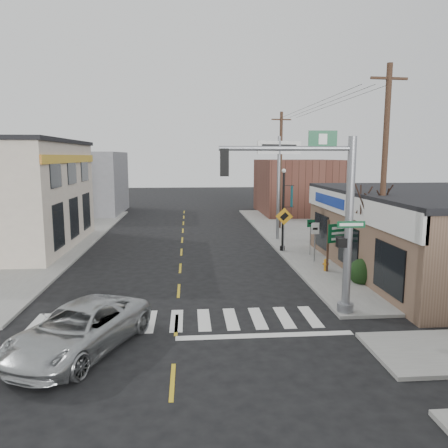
{
  "coord_description": "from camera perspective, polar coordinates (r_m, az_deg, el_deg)",
  "views": [
    {
      "loc": [
        0.49,
        -14.94,
        5.95
      ],
      "look_at": [
        2.14,
        5.31,
        2.8
      ],
      "focal_mm": 35.0,
      "sensor_mm": 36.0,
      "label": 1
    }
  ],
  "objects": [
    {
      "name": "lamp_post",
      "position": [
        27.12,
        7.87,
        2.67
      ],
      "size": [
        0.66,
        0.52,
        5.08
      ],
      "rotation": [
        0.0,
        0.0,
        -0.35
      ],
      "color": "black",
      "rests_on": "sidewalk_right"
    },
    {
      "name": "shrub_front",
      "position": [
        21.46,
        17.63,
        -6.02
      ],
      "size": [
        1.28,
        1.28,
        0.96
      ],
      "primitive_type": "ellipsoid",
      "color": "#1B3217",
      "rests_on": "sidewalk_right"
    },
    {
      "name": "utility_pole_near",
      "position": [
        20.74,
        20.14,
        6.05
      ],
      "size": [
        1.7,
        0.26,
        9.78
      ],
      "rotation": [
        0.0,
        0.0,
        0.08
      ],
      "color": "#483325",
      "rests_on": "sidewalk_right"
    },
    {
      "name": "bldg_distant_left",
      "position": [
        48.4,
        -18.47,
        5.11
      ],
      "size": [
        9.0,
        10.0,
        6.4
      ],
      "primitive_type": "cube",
      "color": "slate",
      "rests_on": "ground"
    },
    {
      "name": "center_line",
      "position": [
        23.7,
        -5.73,
        -5.76
      ],
      "size": [
        0.12,
        56.0,
        0.01
      ],
      "primitive_type": "cube",
      "color": "gold",
      "rests_on": "ground"
    },
    {
      "name": "sidewalk_right",
      "position": [
        29.79,
        12.04,
        -2.77
      ],
      "size": [
        6.0,
        38.0,
        0.13
      ],
      "primitive_type": "cube",
      "color": "gray",
      "rests_on": "ground"
    },
    {
      "name": "bare_tree",
      "position": [
        21.26,
        18.99,
        4.0
      ],
      "size": [
        2.68,
        2.68,
        5.35
      ],
      "rotation": [
        0.0,
        0.0,
        0.1
      ],
      "color": "black",
      "rests_on": "sidewalk_right"
    },
    {
      "name": "dance_center_sign",
      "position": [
        30.83,
        7.18,
        7.94
      ],
      "size": [
        3.39,
        0.21,
        7.2
      ],
      "rotation": [
        0.0,
        0.0,
        0.33
      ],
      "color": "gray",
      "rests_on": "sidewalk_right"
    },
    {
      "name": "bldg_distant_right",
      "position": [
        46.5,
        9.71,
        4.81
      ],
      "size": [
        8.0,
        10.0,
        5.6
      ],
      "primitive_type": "cube",
      "color": "brown",
      "rests_on": "ground"
    },
    {
      "name": "fire_hydrant",
      "position": [
        23.09,
        13.13,
        -5.13
      ],
      "size": [
        0.2,
        0.2,
        0.64
      ],
      "rotation": [
        0.0,
        0.0,
        -0.16
      ],
      "color": "orange",
      "rests_on": "sidewalk_right"
    },
    {
      "name": "ground",
      "position": [
        16.09,
        -6.24,
        -12.95
      ],
      "size": [
        140.0,
        140.0,
        0.0
      ],
      "primitive_type": "plane",
      "color": "black",
      "rests_on": "ground"
    },
    {
      "name": "utility_pole_far",
      "position": [
        35.88,
        7.38,
        7.1
      ],
      "size": [
        1.62,
        0.24,
        9.33
      ],
      "rotation": [
        0.0,
        0.0,
        0.11
      ],
      "color": "#3E2D1D",
      "rests_on": "sidewalk_right"
    },
    {
      "name": "sidewalk_left",
      "position": [
        30.09,
        -22.99,
        -3.17
      ],
      "size": [
        6.0,
        38.0,
        0.13
      ],
      "primitive_type": "cube",
      "color": "gray",
      "rests_on": "ground"
    },
    {
      "name": "guide_sign",
      "position": [
        22.86,
        14.95,
        -1.77
      ],
      "size": [
        1.53,
        0.13,
        2.67
      ],
      "rotation": [
        0.0,
        0.0,
        0.34
      ],
      "color": "#482F21",
      "rests_on": "sidewalk_right"
    },
    {
      "name": "ped_crossing_sign",
      "position": [
        26.91,
        7.85,
        0.3
      ],
      "size": [
        1.06,
        0.08,
        2.73
      ],
      "rotation": [
        0.0,
        0.0,
        -0.28
      ],
      "color": "gray",
      "rests_on": "sidewalk_right"
    },
    {
      "name": "shrub_back",
      "position": [
        27.12,
        17.96,
        -3.09
      ],
      "size": [
        1.14,
        1.14,
        0.86
      ],
      "primitive_type": "ellipsoid",
      "color": "black",
      "rests_on": "sidewalk_right"
    },
    {
      "name": "suv",
      "position": [
        14.41,
        -18.36,
        -12.88
      ],
      "size": [
        4.33,
        5.8,
        1.46
      ],
      "primitive_type": "imported",
      "rotation": [
        0.0,
        0.0,
        -0.41
      ],
      "color": "#A9ACAE",
      "rests_on": "ground"
    },
    {
      "name": "crosswalk",
      "position": [
        16.46,
        -6.2,
        -12.42
      ],
      "size": [
        11.0,
        2.2,
        0.01
      ],
      "primitive_type": "cube",
      "color": "silver",
      "rests_on": "ground"
    },
    {
      "name": "traffic_signal_pole",
      "position": [
        16.34,
        13.48,
        2.18
      ],
      "size": [
        5.31,
        0.39,
        6.73
      ],
      "rotation": [
        0.0,
        0.0,
        -0.02
      ],
      "color": "gray",
      "rests_on": "sidewalk_right"
    }
  ]
}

